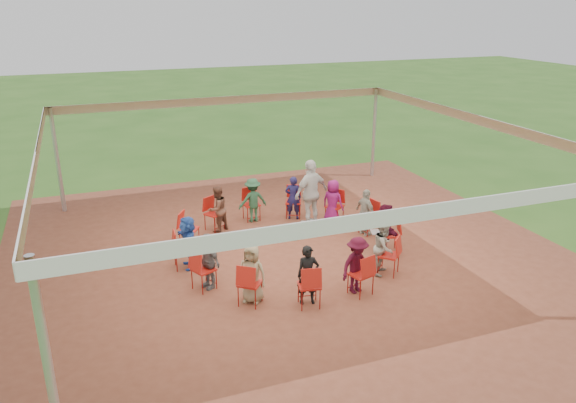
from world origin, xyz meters
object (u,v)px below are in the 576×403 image
object	(u,v)px
chair_3	(293,202)
chair_0	(390,235)
chair_6	(189,230)
person_seated_0	(385,228)
laptop	(378,230)
chair_1	(369,218)
chair_7	(183,250)
person_seated_2	(333,202)
person_seated_5	(217,209)
person_seated_10	(357,265)
person_seated_7	(208,261)
chair_12	(389,255)
person_seated_6	(188,242)
chair_10	(309,286)
chair_4	(251,205)
person_seated_4	(253,200)
person_seated_8	(252,273)
chair_9	(250,284)
chair_11	(361,274)
person_seated_1	(366,212)
chair_8	(204,270)
person_seated_3	(293,198)
chair_2	(335,206)
chair_5	(214,214)
cable_coil	(293,238)

from	to	relation	value
chair_3	chair_0	bearing A→B (deg)	138.46
chair_6	person_seated_0	bearing A→B (deg)	96.75
chair_0	laptop	world-z (taller)	chair_0
chair_1	chair_7	xyz separation A→B (m)	(-4.86, -0.29, 0.00)
person_seated_2	person_seated_5	distance (m)	3.09
chair_3	person_seated_10	bearing A→B (deg)	110.22
chair_0	person_seated_7	distance (m)	4.47
chair_12	person_seated_6	xyz separation A→B (m)	(-4.06, 1.88, 0.17)
chair_6	chair_10	size ratio (longest dim) A/B	1.00
chair_12	chair_4	bearing A→B (deg)	69.23
person_seated_4	person_seated_8	world-z (taller)	same
person_seated_2	person_seated_10	world-z (taller)	same
chair_0	person_seated_2	world-z (taller)	person_seated_2
person_seated_8	person_seated_10	world-z (taller)	same
chair_6	chair_7	size ratio (longest dim) A/B	1.00
chair_9	chair_3	bearing A→B (deg)	96.92
chair_9	chair_11	distance (m)	2.28
chair_3	person_seated_5	size ratio (longest dim) A/B	0.74
person_seated_5	chair_9	bearing A→B (deg)	54.39
chair_6	person_seated_1	world-z (taller)	person_seated_1
person_seated_0	person_seated_1	xyz separation A→B (m)	(0.07, 1.11, 0.00)
chair_3	person_seated_7	bearing A→B (deg)	69.78
chair_1	chair_7	world-z (taller)	same
person_seated_7	chair_10	bearing A→B (deg)	24.95
chair_7	person_seated_2	distance (m)	4.47
chair_0	person_seated_2	distance (m)	2.23
person_seated_4	chair_12	bearing A→B (deg)	111.31
person_seated_1	person_seated_5	world-z (taller)	same
chair_1	chair_8	world-z (taller)	same
person_seated_5	person_seated_6	size ratio (longest dim) A/B	1.00
person_seated_3	person_seated_5	bearing A→B (deg)	27.69
chair_10	person_seated_7	size ratio (longest dim) A/B	0.74
chair_3	person_seated_10	world-z (taller)	person_seated_10
chair_2	chair_9	world-z (taller)	same
chair_5	person_seated_2	xyz separation A→B (m)	(3.10, -0.67, 0.17)
person_seated_5	person_seated_10	size ratio (longest dim) A/B	1.00
chair_2	chair_9	bearing A→B (deg)	96.92
chair_5	person_seated_0	world-z (taller)	person_seated_0
person_seated_5	chair_2	bearing A→B (deg)	140.08
cable_coil	person_seated_3	bearing A→B (deg)	68.88
chair_1	person_seated_1	bearing A→B (deg)	90.00
chair_2	chair_11	bearing A→B (deg)	124.62
chair_3	person_seated_8	distance (m)	4.75
person_seated_8	person_seated_4	bearing A→B (deg)	110.77
chair_4	person_seated_2	size ratio (longest dim) A/B	0.74
chair_9	chair_10	size ratio (longest dim) A/B	1.00
chair_8	laptop	size ratio (longest dim) A/B	2.29
chair_4	chair_5	size ratio (longest dim) A/B	1.00
person_seated_0	person_seated_8	bearing A→B (deg)	124.62
person_seated_6	cable_coil	xyz separation A→B (m)	(2.78, 0.68, -0.60)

